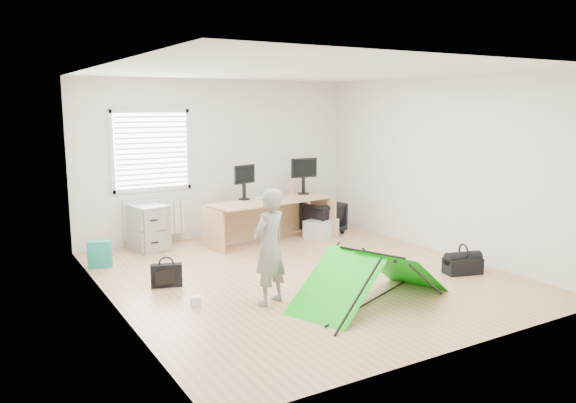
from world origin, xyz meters
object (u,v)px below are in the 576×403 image
monitor_right (303,181)px  duffel_bag (463,266)px  office_chair (323,218)px  thermos (292,188)px  filing_cabinet (148,227)px  storage_crate (321,228)px  monitor_left (244,187)px  person (269,247)px  desk (271,222)px  laptop_bag (167,275)px  kite (371,278)px

monitor_right → duffel_bag: size_ratio=0.98×
office_chair → monitor_right: bearing=-36.3°
office_chair → duffel_bag: bearing=84.6°
monitor_right → thermos: (-0.22, 0.02, -0.11)m
filing_cabinet → monitor_right: bearing=-20.4°
thermos → storage_crate: (0.35, -0.40, -0.69)m
monitor_left → office_chair: monitor_left is taller
filing_cabinet → monitor_left: monitor_left is taller
monitor_right → thermos: size_ratio=2.02×
filing_cabinet → office_chair: filing_cabinet is taller
monitor_right → office_chair: (0.32, -0.16, -0.67)m
person → thermos: bearing=-148.1°
monitor_right → person: (-2.23, -2.82, -0.28)m
desk → filing_cabinet: bearing=154.3°
thermos → storage_crate: bearing=-48.6°
desk → laptop_bag: 2.63m
desk → monitor_left: size_ratio=4.75×
monitor_left → filing_cabinet: bearing=151.0°
monitor_left → monitor_right: 1.16m
filing_cabinet → laptop_bag: bearing=-114.0°
monitor_left → thermos: bearing=-16.7°
filing_cabinet → duffel_bag: (3.31, -3.46, -0.25)m
monitor_left → laptop_bag: 2.62m
filing_cabinet → monitor_left: (1.55, -0.31, 0.57)m
desk → storage_crate: desk is taller
kite → laptop_bag: bearing=114.0°
monitor_right → office_chair: bearing=-20.2°
desk → duffel_bag: 3.20m
filing_cabinet → laptop_bag: size_ratio=1.85×
filing_cabinet → person: bearing=-95.1°
office_chair → desk: bearing=-4.2°
thermos → kite: thermos is taller
office_chair → storage_crate: bearing=37.9°
thermos → duffel_bag: bearing=-75.5°
filing_cabinet → laptop_bag: 1.98m
office_chair → kite: (-1.53, -3.24, 0.01)m
storage_crate → laptop_bag: 3.43m
filing_cabinet → person: person is taller
office_chair → kite: size_ratio=0.33×
duffel_bag → filing_cabinet: bearing=148.9°
office_chair → person: 3.72m
desk → thermos: (0.59, 0.30, 0.48)m
office_chair → thermos: bearing=-28.4°
monitor_left → person: 3.04m
desk → kite: bearing=-105.4°
monitor_right → thermos: bearing=-179.5°
filing_cabinet → monitor_right: (2.71, -0.32, 0.59)m
storage_crate → laptop_bag: bearing=-158.7°
person → laptop_bag: person is taller
kite → laptop_bag: 2.57m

